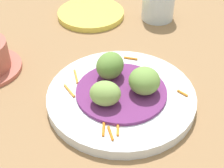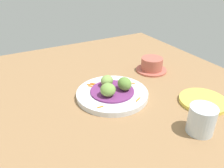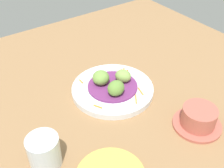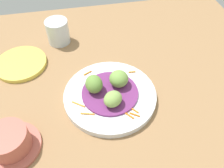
% 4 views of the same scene
% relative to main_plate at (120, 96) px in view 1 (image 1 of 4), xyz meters
% --- Properties ---
extents(table_surface, '(1.10, 1.10, 0.02)m').
position_rel_main_plate_xyz_m(table_surface, '(0.06, 0.00, -0.02)').
color(table_surface, '#936D47').
rests_on(table_surface, ground).
extents(main_plate, '(0.25, 0.25, 0.02)m').
position_rel_main_plate_xyz_m(main_plate, '(0.00, 0.00, 0.00)').
color(main_plate, silver).
rests_on(main_plate, table_surface).
extents(cabbage_bed, '(0.15, 0.15, 0.01)m').
position_rel_main_plate_xyz_m(cabbage_bed, '(0.00, 0.00, 0.01)').
color(cabbage_bed, '#702D6B').
rests_on(cabbage_bed, main_plate).
extents(carrot_garnish, '(0.19, 0.19, 0.00)m').
position_rel_main_plate_xyz_m(carrot_garnish, '(0.03, -0.00, 0.01)').
color(carrot_garnish, orange).
rests_on(carrot_garnish, main_plate).
extents(guac_scoop_left, '(0.06, 0.05, 0.05)m').
position_rel_main_plate_xyz_m(guac_scoop_left, '(-0.02, -0.04, 0.04)').
color(guac_scoop_left, olive).
rests_on(guac_scoop_left, cabbage_bed).
extents(guac_scoop_center, '(0.06, 0.06, 0.04)m').
position_rel_main_plate_xyz_m(guac_scoop_center, '(0.04, 0.00, 0.03)').
color(guac_scoop_center, '#84A851').
rests_on(guac_scoop_center, cabbage_bed).
extents(guac_scoop_right, '(0.07, 0.07, 0.04)m').
position_rel_main_plate_xyz_m(guac_scoop_right, '(-0.02, 0.03, 0.04)').
color(guac_scoop_right, '#759E47').
rests_on(guac_scoop_right, cabbage_bed).
extents(side_plate_small, '(0.16, 0.16, 0.01)m').
position_rel_main_plate_xyz_m(side_plate_small, '(-0.18, -0.25, -0.00)').
color(side_plate_small, '#E0CC4C').
rests_on(side_plate_small, table_surface).
extents(water_glass, '(0.08, 0.08, 0.08)m').
position_rel_main_plate_xyz_m(water_glass, '(-0.28, -0.12, 0.03)').
color(water_glass, silver).
rests_on(water_glass, table_surface).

